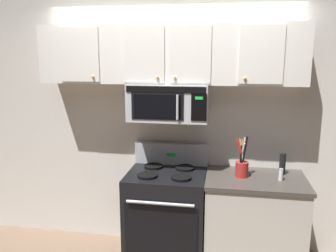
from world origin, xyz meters
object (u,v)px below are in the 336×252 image
stove_range (167,214)px  pepper_mill (282,164)px  over_range_microwave (169,102)px  utensil_crock_red (242,165)px  salt_shaker (281,175)px

stove_range → pepper_mill: 1.23m
stove_range → pepper_mill: stove_range is taller
stove_range → pepper_mill: (1.09, 0.14, 0.54)m
pepper_mill → over_range_microwave: bearing=-178.6°
utensil_crock_red → over_range_microwave: bearing=171.6°
pepper_mill → salt_shaker: bearing=-101.9°
over_range_microwave → stove_range: bearing=-89.9°
stove_range → over_range_microwave: over_range_microwave is taller
stove_range → utensil_crock_red: utensil_crock_red is taller
stove_range → salt_shaker: stove_range is taller
over_range_microwave → salt_shaker: 1.23m
stove_range → salt_shaker: bearing=-1.3°
over_range_microwave → salt_shaker: size_ratio=6.95×
stove_range → utensil_crock_red: bearing=1.0°
over_range_microwave → salt_shaker: (1.06, -0.14, -0.62)m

